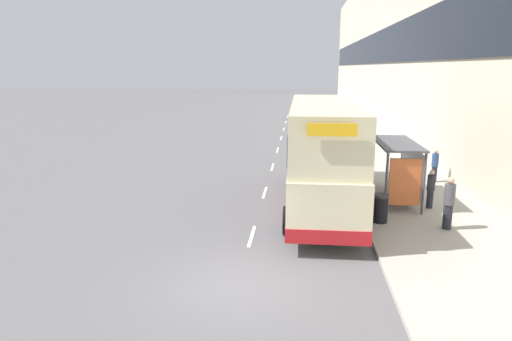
{
  "coord_description": "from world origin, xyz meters",
  "views": [
    {
      "loc": [
        1.59,
        -11.11,
        5.67
      ],
      "look_at": [
        -1.36,
        18.75,
        -1.13
      ],
      "focal_mm": 32.0,
      "sensor_mm": 36.0,
      "label": 1
    }
  ],
  "objects_px": {
    "car_0": "(307,130)",
    "pedestrian_at_shelter": "(449,203)",
    "litter_bin": "(381,208)",
    "double_decker_bus_near": "(322,152)",
    "pedestrian_1": "(361,169)",
    "pedestrian_3": "(431,189)",
    "bus_shelter": "(401,161)",
    "pedestrian_2": "(435,165)"
  },
  "relations": [
    {
      "from": "pedestrian_1",
      "to": "pedestrian_2",
      "type": "bearing_deg",
      "value": 18.94
    },
    {
      "from": "pedestrian_at_shelter",
      "to": "litter_bin",
      "type": "bearing_deg",
      "value": 167.3
    },
    {
      "from": "pedestrian_1",
      "to": "pedestrian_3",
      "type": "distance_m",
      "value": 3.94
    },
    {
      "from": "pedestrian_2",
      "to": "pedestrian_3",
      "type": "bearing_deg",
      "value": -107.15
    },
    {
      "from": "double_decker_bus_near",
      "to": "pedestrian_2",
      "type": "distance_m",
      "value": 7.19
    },
    {
      "from": "car_0",
      "to": "pedestrian_2",
      "type": "distance_m",
      "value": 14.26
    },
    {
      "from": "pedestrian_1",
      "to": "double_decker_bus_near",
      "type": "bearing_deg",
      "value": -124.37
    },
    {
      "from": "bus_shelter",
      "to": "car_0",
      "type": "bearing_deg",
      "value": 102.67
    },
    {
      "from": "pedestrian_3",
      "to": "litter_bin",
      "type": "bearing_deg",
      "value": -139.17
    },
    {
      "from": "bus_shelter",
      "to": "pedestrian_at_shelter",
      "type": "xyz_separation_m",
      "value": [
        0.99,
        -3.24,
        -0.78
      ]
    },
    {
      "from": "pedestrian_3",
      "to": "double_decker_bus_near",
      "type": "bearing_deg",
      "value": 176.49
    },
    {
      "from": "car_0",
      "to": "litter_bin",
      "type": "height_order",
      "value": "car_0"
    },
    {
      "from": "pedestrian_at_shelter",
      "to": "pedestrian_3",
      "type": "distance_m",
      "value": 2.46
    },
    {
      "from": "double_decker_bus_near",
      "to": "car_0",
      "type": "bearing_deg",
      "value": 91.41
    },
    {
      "from": "double_decker_bus_near",
      "to": "car_0",
      "type": "relative_size",
      "value": 2.82
    },
    {
      "from": "double_decker_bus_near",
      "to": "pedestrian_1",
      "type": "bearing_deg",
      "value": 55.63
    },
    {
      "from": "bus_shelter",
      "to": "car_0",
      "type": "relative_size",
      "value": 1.07
    },
    {
      "from": "pedestrian_1",
      "to": "pedestrian_2",
      "type": "relative_size",
      "value": 1.04
    },
    {
      "from": "pedestrian_3",
      "to": "car_0",
      "type": "bearing_deg",
      "value": 105.37
    },
    {
      "from": "pedestrian_1",
      "to": "litter_bin",
      "type": "bearing_deg",
      "value": -88.89
    },
    {
      "from": "bus_shelter",
      "to": "pedestrian_3",
      "type": "bearing_deg",
      "value": -36.9
    },
    {
      "from": "bus_shelter",
      "to": "litter_bin",
      "type": "relative_size",
      "value": 4.0
    },
    {
      "from": "bus_shelter",
      "to": "pedestrian_1",
      "type": "distance_m",
      "value": 2.85
    },
    {
      "from": "litter_bin",
      "to": "pedestrian_2",
      "type": "bearing_deg",
      "value": 60.39
    },
    {
      "from": "bus_shelter",
      "to": "pedestrian_2",
      "type": "bearing_deg",
      "value": 56.58
    },
    {
      "from": "pedestrian_1",
      "to": "pedestrian_2",
      "type": "xyz_separation_m",
      "value": [
        3.73,
        1.28,
        -0.03
      ]
    },
    {
      "from": "bus_shelter",
      "to": "car_0",
      "type": "height_order",
      "value": "bus_shelter"
    },
    {
      "from": "car_0",
      "to": "pedestrian_3",
      "type": "bearing_deg",
      "value": -74.63
    },
    {
      "from": "car_0",
      "to": "litter_bin",
      "type": "relative_size",
      "value": 3.75
    },
    {
      "from": "double_decker_bus_near",
      "to": "litter_bin",
      "type": "xyz_separation_m",
      "value": [
        2.08,
        -2.22,
        -1.62
      ]
    },
    {
      "from": "bus_shelter",
      "to": "pedestrian_at_shelter",
      "type": "bearing_deg",
      "value": -73.07
    },
    {
      "from": "pedestrian_2",
      "to": "pedestrian_3",
      "type": "height_order",
      "value": "pedestrian_2"
    },
    {
      "from": "double_decker_bus_near",
      "to": "pedestrian_1",
      "type": "height_order",
      "value": "double_decker_bus_near"
    },
    {
      "from": "double_decker_bus_near",
      "to": "pedestrian_at_shelter",
      "type": "height_order",
      "value": "double_decker_bus_near"
    },
    {
      "from": "litter_bin",
      "to": "car_0",
      "type": "bearing_deg",
      "value": 97.37
    },
    {
      "from": "double_decker_bus_near",
      "to": "litter_bin",
      "type": "bearing_deg",
      "value": -46.98
    },
    {
      "from": "pedestrian_1",
      "to": "car_0",
      "type": "bearing_deg",
      "value": 99.6
    },
    {
      "from": "car_0",
      "to": "double_decker_bus_near",
      "type": "bearing_deg",
      "value": -88.59
    },
    {
      "from": "car_0",
      "to": "pedestrian_at_shelter",
      "type": "xyz_separation_m",
      "value": [
        4.7,
        -19.77,
        0.2
      ]
    },
    {
      "from": "bus_shelter",
      "to": "litter_bin",
      "type": "xyz_separation_m",
      "value": [
        -1.22,
        -2.74,
        -1.21
      ]
    },
    {
      "from": "pedestrian_3",
      "to": "bus_shelter",
      "type": "bearing_deg",
      "value": 143.1
    },
    {
      "from": "bus_shelter",
      "to": "pedestrian_1",
      "type": "bearing_deg",
      "value": 119.11
    }
  ]
}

